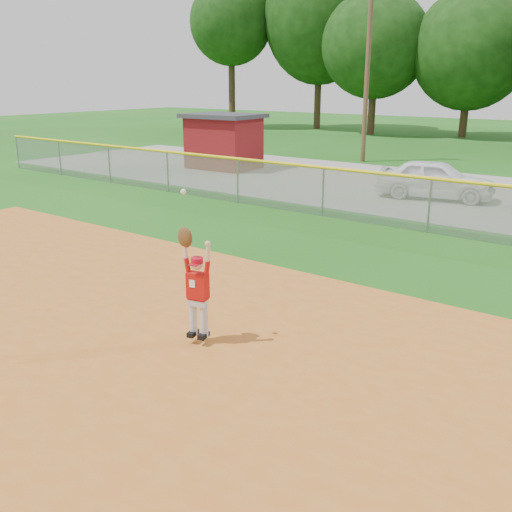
{
  "coord_description": "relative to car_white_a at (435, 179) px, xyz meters",
  "views": [
    {
      "loc": [
        5.33,
        -4.98,
        4.02
      ],
      "look_at": [
        -0.33,
        2.58,
        1.1
      ],
      "focal_mm": 40.0,
      "sensor_mm": 36.0,
      "label": 1
    }
  ],
  "objects": [
    {
      "name": "ground",
      "position": [
        1.52,
        -14.63,
        -0.71
      ],
      "size": [
        120.0,
        120.0,
        0.0
      ],
      "primitive_type": "plane",
      "color": "#195313",
      "rests_on": "ground"
    },
    {
      "name": "parking_strip",
      "position": [
        1.52,
        1.37,
        -0.69
      ],
      "size": [
        44.0,
        10.0,
        0.03
      ],
      "primitive_type": "cube",
      "color": "gray",
      "rests_on": "ground"
    },
    {
      "name": "car_white_a",
      "position": [
        0.0,
        0.0,
        0.0
      ],
      "size": [
        4.22,
        2.37,
        1.36
      ],
      "primitive_type": "imported",
      "rotation": [
        0.0,
        0.0,
        1.77
      ],
      "color": "white",
      "rests_on": "parking_strip"
    },
    {
      "name": "utility_shed",
      "position": [
        -10.58,
        1.14,
        0.59
      ],
      "size": [
        3.49,
        2.76,
        2.54
      ],
      "color": "#600D10",
      "rests_on": "ground"
    },
    {
      "name": "outfield_fence",
      "position": [
        1.52,
        -4.63,
        0.17
      ],
      "size": [
        40.06,
        0.1,
        1.55
      ],
      "color": "gray",
      "rests_on": "ground"
    },
    {
      "name": "ballplayer",
      "position": [
        1.16,
        -13.55,
        0.31
      ],
      "size": [
        0.58,
        0.29,
        2.34
      ],
      "color": "silver",
      "rests_on": "ground"
    }
  ]
}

